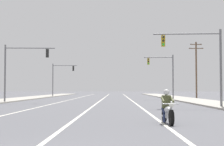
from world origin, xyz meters
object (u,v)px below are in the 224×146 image
traffic_signal_near_right (201,55)px  traffic_signal_mid_right (165,70)px  motorcycle_with_rider (167,110)px  traffic_signal_near_left (20,64)px  traffic_signal_mid_left (60,75)px  utility_pole_right_far (196,68)px

traffic_signal_near_right → traffic_signal_mid_right: 20.97m
motorcycle_with_rider → traffic_signal_near_right: (4.52, 12.83, 3.54)m
traffic_signal_near_left → traffic_signal_mid_left: (-0.20, 28.19, -0.05)m
traffic_signal_near_left → utility_pole_right_far: (23.29, 19.76, 0.79)m
traffic_signal_near_left → traffic_signal_mid_right: bearing=33.6°
motorcycle_with_rider → utility_pole_right_far: 43.80m
motorcycle_with_rider → utility_pole_right_far: (10.81, 42.22, 4.33)m
traffic_signal_near_right → utility_pole_right_far: utility_pole_right_far is taller
traffic_signal_mid_right → utility_pole_right_far: 10.53m
traffic_signal_mid_right → traffic_signal_mid_left: same height
motorcycle_with_rider → traffic_signal_near_left: 25.94m
traffic_signal_mid_right → motorcycle_with_rider: bearing=-97.7°
traffic_signal_mid_left → utility_pole_right_far: bearing=-19.7°
traffic_signal_mid_left → utility_pole_right_far: (23.49, -8.43, 0.83)m
traffic_signal_near_right → utility_pole_right_far: bearing=77.9°
traffic_signal_near_right → utility_pole_right_far: 30.07m
traffic_signal_near_left → traffic_signal_near_right: bearing=-29.6°
traffic_signal_near_right → motorcycle_with_rider: bearing=-109.4°
traffic_signal_near_left → traffic_signal_mid_right: (17.03, 11.33, -0.08)m
motorcycle_with_rider → traffic_signal_mid_left: size_ratio=0.35×
traffic_signal_near_left → traffic_signal_mid_left: size_ratio=1.00×
traffic_signal_near_left → traffic_signal_mid_right: same height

